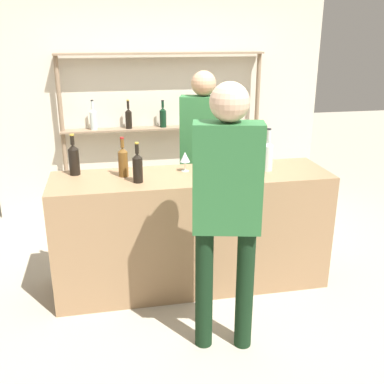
% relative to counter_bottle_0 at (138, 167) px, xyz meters
% --- Properties ---
extents(ground_plane, '(16.00, 16.00, 0.00)m').
position_rel_counter_bottle_0_xyz_m(ground_plane, '(0.44, 0.11, -1.11)').
color(ground_plane, '#B2A893').
extents(bar_counter, '(2.27, 0.63, 0.99)m').
position_rel_counter_bottle_0_xyz_m(bar_counter, '(0.44, 0.11, -0.62)').
color(bar_counter, '#997551').
rests_on(bar_counter, ground_plane).
extents(back_wall, '(3.87, 0.12, 2.80)m').
position_rel_counter_bottle_0_xyz_m(back_wall, '(0.44, 2.02, 0.29)').
color(back_wall, beige).
rests_on(back_wall, ground_plane).
extents(back_shelf, '(2.32, 0.18, 1.87)m').
position_rel_counter_bottle_0_xyz_m(back_shelf, '(0.44, 1.84, 0.13)').
color(back_shelf, '#897056').
rests_on(back_shelf, ground_plane).
extents(counter_bottle_0, '(0.08, 0.08, 0.31)m').
position_rel_counter_bottle_0_xyz_m(counter_bottle_0, '(0.00, 0.00, 0.00)').
color(counter_bottle_0, black).
rests_on(counter_bottle_0, bar_counter).
extents(counter_bottle_1, '(0.09, 0.09, 0.33)m').
position_rel_counter_bottle_0_xyz_m(counter_bottle_1, '(-0.49, 0.29, 0.01)').
color(counter_bottle_1, black).
rests_on(counter_bottle_1, bar_counter).
extents(counter_bottle_2, '(0.08, 0.08, 0.32)m').
position_rel_counter_bottle_0_xyz_m(counter_bottle_2, '(-0.10, 0.17, 0.00)').
color(counter_bottle_2, brown).
rests_on(counter_bottle_2, bar_counter).
extents(counter_bottle_3, '(0.09, 0.09, 0.36)m').
position_rel_counter_bottle_0_xyz_m(counter_bottle_3, '(1.08, 0.10, 0.01)').
color(counter_bottle_3, silver).
rests_on(counter_bottle_3, bar_counter).
extents(wine_glass, '(0.08, 0.08, 0.16)m').
position_rel_counter_bottle_0_xyz_m(wine_glass, '(0.41, 0.22, -0.00)').
color(wine_glass, silver).
rests_on(wine_glass, bar_counter).
extents(ice_bucket, '(0.21, 0.21, 0.22)m').
position_rel_counter_bottle_0_xyz_m(ice_bucket, '(0.88, 0.22, -0.01)').
color(ice_bucket, '#846647').
rests_on(ice_bucket, bar_counter).
extents(server_behind_counter, '(0.47, 0.30, 1.76)m').
position_rel_counter_bottle_0_xyz_m(server_behind_counter, '(0.69, 0.80, -0.07)').
color(server_behind_counter, black).
rests_on(server_behind_counter, ground_plane).
extents(customer_center, '(0.46, 0.28, 1.82)m').
position_rel_counter_bottle_0_xyz_m(customer_center, '(0.50, -0.75, -0.03)').
color(customer_center, black).
rests_on(customer_center, ground_plane).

